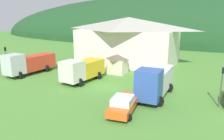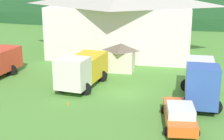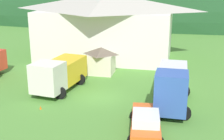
{
  "view_description": "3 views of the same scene",
  "coord_description": "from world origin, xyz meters",
  "px_view_note": "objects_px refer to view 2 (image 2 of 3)",
  "views": [
    {
      "loc": [
        11.74,
        -23.0,
        8.72
      ],
      "look_at": [
        -1.29,
        4.18,
        1.2
      ],
      "focal_mm": 34.96,
      "sensor_mm": 36.0,
      "label": 1
    },
    {
      "loc": [
        4.46,
        -27.13,
        10.05
      ],
      "look_at": [
        -1.87,
        2.99,
        1.19
      ],
      "focal_mm": 53.76,
      "sensor_mm": 36.0,
      "label": 2
    },
    {
      "loc": [
        6.39,
        -23.97,
        10.03
      ],
      "look_at": [
        0.22,
        3.71,
        1.49
      ],
      "focal_mm": 47.97,
      "sensor_mm": 36.0,
      "label": 3
    }
  ],
  "objects_px": {
    "depot_building": "(122,20)",
    "service_pickup_orange": "(179,115)",
    "box_truck_blue": "(201,80)",
    "traffic_cone_near_pickup": "(68,105)",
    "play_shed_cream": "(121,57)",
    "heavy_rig_striped": "(82,69)"
  },
  "relations": [
    {
      "from": "depot_building",
      "to": "service_pickup_orange",
      "type": "height_order",
      "value": "depot_building"
    },
    {
      "from": "service_pickup_orange",
      "to": "traffic_cone_near_pickup",
      "type": "bearing_deg",
      "value": -110.25
    },
    {
      "from": "box_truck_blue",
      "to": "service_pickup_orange",
      "type": "xyz_separation_m",
      "value": [
        -1.55,
        -5.01,
        -1.03
      ]
    },
    {
      "from": "heavy_rig_striped",
      "to": "traffic_cone_near_pickup",
      "type": "xyz_separation_m",
      "value": [
        0.16,
        -4.43,
        -1.71
      ]
    },
    {
      "from": "play_shed_cream",
      "to": "service_pickup_orange",
      "type": "xyz_separation_m",
      "value": [
        6.37,
        -12.61,
        -0.71
      ]
    },
    {
      "from": "depot_building",
      "to": "play_shed_cream",
      "type": "xyz_separation_m",
      "value": [
        1.28,
        -7.82,
        -2.84
      ]
    },
    {
      "from": "box_truck_blue",
      "to": "traffic_cone_near_pickup",
      "type": "height_order",
      "value": "box_truck_blue"
    },
    {
      "from": "play_shed_cream",
      "to": "heavy_rig_striped",
      "type": "relative_size",
      "value": 0.43
    },
    {
      "from": "depot_building",
      "to": "play_shed_cream",
      "type": "distance_m",
      "value": 8.42
    },
    {
      "from": "play_shed_cream",
      "to": "service_pickup_orange",
      "type": "relative_size",
      "value": 0.54
    },
    {
      "from": "depot_building",
      "to": "service_pickup_orange",
      "type": "distance_m",
      "value": 22.1
    },
    {
      "from": "play_shed_cream",
      "to": "depot_building",
      "type": "bearing_deg",
      "value": 99.3
    },
    {
      "from": "traffic_cone_near_pickup",
      "to": "heavy_rig_striped",
      "type": "bearing_deg",
      "value": 92.01
    },
    {
      "from": "box_truck_blue",
      "to": "depot_building",
      "type": "bearing_deg",
      "value": -148.79
    },
    {
      "from": "heavy_rig_striped",
      "to": "service_pickup_orange",
      "type": "distance_m",
      "value": 11.06
    },
    {
      "from": "depot_building",
      "to": "traffic_cone_near_pickup",
      "type": "relative_size",
      "value": 31.51
    },
    {
      "from": "depot_building",
      "to": "traffic_cone_near_pickup",
      "type": "xyz_separation_m",
      "value": [
        -1.08,
        -18.34,
        -4.37
      ]
    },
    {
      "from": "box_truck_blue",
      "to": "heavy_rig_striped",
      "type": "bearing_deg",
      "value": -97.88
    },
    {
      "from": "depot_building",
      "to": "service_pickup_orange",
      "type": "xyz_separation_m",
      "value": [
        7.65,
        -20.43,
        -3.54
      ]
    },
    {
      "from": "traffic_cone_near_pickup",
      "to": "play_shed_cream",
      "type": "bearing_deg",
      "value": 77.34
    },
    {
      "from": "service_pickup_orange",
      "to": "traffic_cone_near_pickup",
      "type": "relative_size",
      "value": 9.5
    },
    {
      "from": "traffic_cone_near_pickup",
      "to": "box_truck_blue",
      "type": "bearing_deg",
      "value": 15.82
    }
  ]
}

